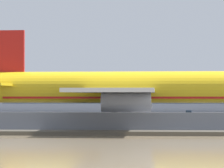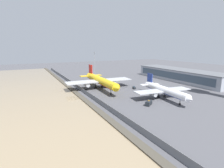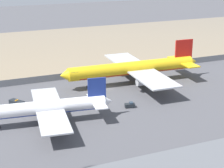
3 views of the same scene
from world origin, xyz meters
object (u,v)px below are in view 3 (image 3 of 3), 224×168
object	(u,v)px
passenger_jet_white	(45,108)
baggage_tug	(130,105)
ops_van	(17,104)
cargo_jet_yellow	(134,68)

from	to	relation	value
passenger_jet_white	baggage_tug	xyz separation A→B (m)	(-27.35, -1.64, -3.97)
passenger_jet_white	ops_van	distance (m)	16.70
passenger_jet_white	baggage_tug	size ratio (longest dim) A/B	11.64
baggage_tug	ops_van	xyz separation A→B (m)	(32.99, -13.68, 0.47)
cargo_jet_yellow	passenger_jet_white	world-z (taller)	cargo_jet_yellow
passenger_jet_white	baggage_tug	bearing A→B (deg)	-176.56
cargo_jet_yellow	passenger_jet_white	bearing A→B (deg)	30.24
cargo_jet_yellow	baggage_tug	bearing A→B (deg)	61.21
ops_van	baggage_tug	bearing A→B (deg)	157.48
cargo_jet_yellow	ops_van	world-z (taller)	cargo_jet_yellow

